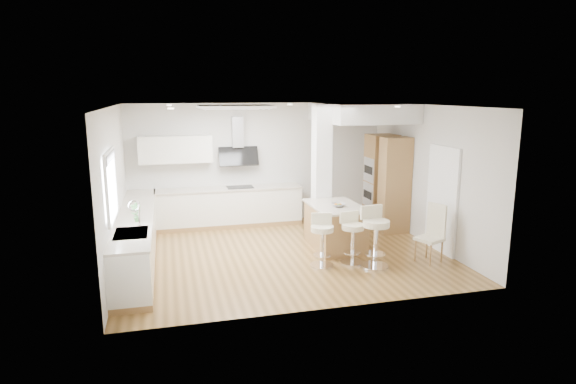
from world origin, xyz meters
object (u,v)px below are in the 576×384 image
object	(u,v)px
peninsula	(335,226)
bar_stool_c	(375,233)
bar_stool_b	(352,235)
dining_chair	(433,231)
bar_stool_a	(322,237)

from	to	relation	value
peninsula	bar_stool_c	world-z (taller)	bar_stool_c
bar_stool_b	bar_stool_c	distance (m)	0.43
peninsula	dining_chair	bearing A→B (deg)	-40.00
dining_chair	bar_stool_a	bearing A→B (deg)	150.06
peninsula	bar_stool_b	distance (m)	0.94
bar_stool_a	dining_chair	xyz separation A→B (m)	(2.04, -0.25, 0.04)
bar_stool_b	bar_stool_c	size ratio (longest dim) A/B	0.86
bar_stool_a	dining_chair	size ratio (longest dim) A/B	0.88
peninsula	bar_stool_a	world-z (taller)	bar_stool_a
bar_stool_c	bar_stool_b	bearing A→B (deg)	133.74
bar_stool_c	dining_chair	distance (m)	1.15
bar_stool_b	dining_chair	size ratio (longest dim) A/B	0.88
bar_stool_c	peninsula	bearing A→B (deg)	97.95
bar_stool_c	dining_chair	bearing A→B (deg)	-5.64
bar_stool_b	bar_stool_c	xyz separation A→B (m)	(0.32, -0.27, 0.08)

